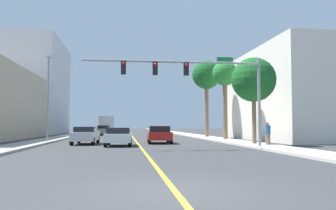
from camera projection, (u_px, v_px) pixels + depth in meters
ground at (132, 136)px, 50.31m from camera, size 192.00×192.00×0.00m
sidewalk_left at (69, 136)px, 49.24m from camera, size 2.54×168.00×0.15m
sidewalk_right at (192, 135)px, 51.38m from camera, size 2.54×168.00×0.15m
lane_marking_center at (132, 136)px, 50.31m from camera, size 0.16×144.00×0.01m
building_left_far at (30, 88)px, 62.21m from camera, size 10.96×18.60×16.02m
building_right_near at (333, 96)px, 37.89m from camera, size 17.86×17.45×9.29m
traffic_signal_mast at (198, 78)px, 23.22m from camera, size 11.66×0.36×5.88m
street_lamp at (48, 93)px, 31.43m from camera, size 0.56×0.28×7.57m
palm_near at (254, 80)px, 27.40m from camera, size 3.41×3.41×6.60m
palm_mid at (225, 75)px, 35.20m from camera, size 2.48×2.48×7.76m
palm_far at (207, 75)px, 42.97m from camera, size 3.49×3.49×9.23m
car_silver at (86, 135)px, 28.86m from camera, size 1.99×4.58×1.42m
car_red at (159, 134)px, 30.46m from camera, size 2.14×4.47×1.47m
car_white at (119, 136)px, 26.48m from camera, size 2.04×4.05×1.36m
car_gray at (103, 130)px, 52.52m from camera, size 1.94×3.99×1.48m
delivery_truck at (107, 125)px, 60.23m from camera, size 2.59×7.90×2.96m
pedestrian at (268, 134)px, 25.62m from camera, size 0.38×0.38×1.59m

